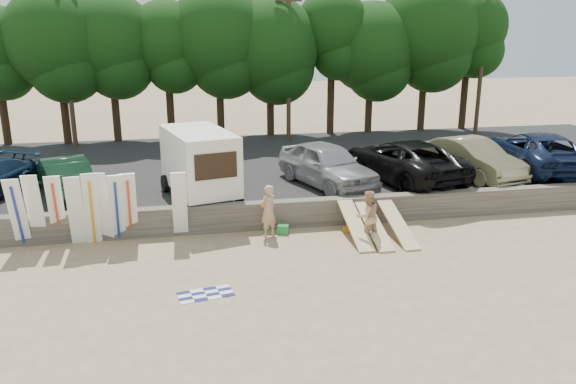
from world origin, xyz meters
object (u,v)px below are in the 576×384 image
at_px(car_3, 403,160).
at_px(car_4, 472,158).
at_px(car_1, 63,175).
at_px(car_2, 327,165).
at_px(beachgoer_b, 368,216).
at_px(cooler, 283,229).
at_px(box_trailer, 199,160).
at_px(car_5, 536,152).
at_px(beachgoer_a, 268,211).

height_order(car_3, car_4, car_3).
bearing_deg(car_3, car_1, -15.78).
height_order(car_1, car_3, car_3).
height_order(car_2, beachgoer_b, car_2).
distance_m(car_1, cooler, 9.21).
xyz_separation_m(car_1, cooler, (8.05, -4.28, -1.30)).
bearing_deg(beachgoer_b, box_trailer, -48.16).
distance_m(car_1, car_5, 20.60).
xyz_separation_m(car_1, car_2, (10.55, -0.85, 0.14)).
distance_m(car_2, car_4, 6.61).
xyz_separation_m(car_1, beachgoer_b, (10.75, -5.54, -0.57)).
bearing_deg(car_1, car_3, 158.35).
relative_size(car_4, beachgoer_b, 2.87).
bearing_deg(car_4, cooler, -171.73).
bearing_deg(car_5, box_trailer, 14.24).
bearing_deg(beachgoer_b, car_2, -99.28).
height_order(beachgoer_a, cooler, beachgoer_a).
xyz_separation_m(beachgoer_b, cooler, (-2.69, 1.26, -0.74)).
relative_size(box_trailer, car_5, 0.69).
distance_m(car_4, cooler, 9.88).
bearing_deg(beachgoer_b, cooler, -36.79).
bearing_deg(car_5, car_1, 8.77).
height_order(car_1, car_5, car_5).
xyz_separation_m(car_3, beachgoer_b, (-3.24, -5.00, -0.69)).
height_order(car_2, cooler, car_2).
bearing_deg(beachgoer_b, car_3, -134.67).
height_order(car_5, beachgoer_a, car_5).
xyz_separation_m(car_1, car_5, (20.59, -0.21, 0.14)).
bearing_deg(beachgoer_a, cooler, 160.25).
xyz_separation_m(car_3, cooler, (-5.93, -3.74, -1.43)).
height_order(car_4, beachgoer_a, car_4).
distance_m(beachgoer_b, cooler, 3.06).
xyz_separation_m(car_2, car_3, (3.44, 0.32, -0.02)).
relative_size(car_2, beachgoer_a, 2.84).
height_order(car_2, beachgoer_a, car_2).
xyz_separation_m(box_trailer, car_4, (11.86, 0.83, -0.62)).
bearing_deg(car_5, cooler, 27.33).
relative_size(car_4, beachgoer_a, 2.75).
bearing_deg(beachgoer_a, beachgoer_b, 125.09).
relative_size(car_5, cooler, 17.13).
distance_m(box_trailer, car_2, 5.32).
bearing_deg(car_3, car_2, -8.35).
height_order(box_trailer, car_1, box_trailer).
bearing_deg(beachgoer_b, car_1, -39.01).
distance_m(beachgoer_a, beachgoer_b, 3.43).
bearing_deg(car_5, beachgoer_a, 27.27).
bearing_deg(cooler, beachgoer_b, -6.30).
distance_m(car_3, cooler, 7.16).
bearing_deg(beachgoer_b, beachgoer_a, -30.33).
bearing_deg(car_3, cooler, 18.66).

